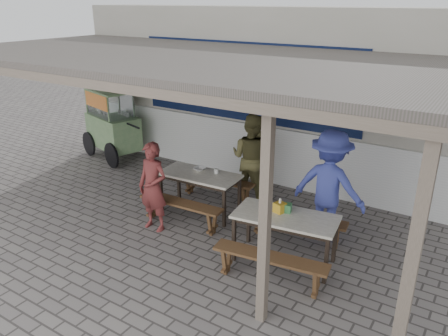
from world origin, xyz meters
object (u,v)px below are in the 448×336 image
at_px(bench_right_street, 270,263).
at_px(condiment_bowl, 200,169).
at_px(bench_left_wall, 217,183).
at_px(patron_right_table, 329,186).
at_px(table_left, 200,178).
at_px(bench_left_street, 181,208).
at_px(condiment_jar, 216,171).
at_px(patron_street_side, 153,187).
at_px(patron_wall_side, 252,158).
at_px(donation_box, 285,207).
at_px(tissue_box, 280,207).
at_px(table_right, 285,220).
at_px(vendor_cart, 112,122).
at_px(bench_right_wall, 296,222).

bearing_deg(bench_right_street, condiment_bowl, 139.18).
relative_size(bench_left_wall, patron_right_table, 0.86).
distance_m(table_left, bench_left_street, 0.69).
height_order(patron_right_table, condiment_jar, patron_right_table).
distance_m(patron_street_side, condiment_jar, 1.20).
relative_size(bench_right_street, patron_street_side, 1.05).
height_order(bench_left_wall, patron_wall_side, patron_wall_side).
bearing_deg(condiment_bowl, donation_box, -18.34).
xyz_separation_m(patron_wall_side, tissue_box, (1.35, -1.57, -0.03)).
bearing_deg(bench_left_street, condiment_jar, 71.38).
bearing_deg(donation_box, patron_right_table, 69.44).
bearing_deg(patron_right_table, patron_street_side, 28.22).
height_order(bench_right_street, tissue_box, tissue_box).
relative_size(table_right, bench_right_street, 0.97).
relative_size(patron_wall_side, donation_box, 8.97).
bearing_deg(condiment_bowl, table_left, -54.84).
bearing_deg(condiment_bowl, table_right, -20.48).
height_order(bench_right_street, condiment_jar, condiment_jar).
xyz_separation_m(vendor_cart, tissue_box, (5.33, -1.85, -0.08)).
bearing_deg(condiment_jar, patron_street_side, -116.42).
bearing_deg(bench_left_street, bench_left_wall, 90.00).
bearing_deg(condiment_jar, condiment_bowl, -174.41).
bearing_deg(bench_left_street, patron_right_table, 20.53).
relative_size(tissue_box, condiment_bowl, 0.70).
bearing_deg(condiment_jar, donation_box, -22.80).
relative_size(table_left, tissue_box, 10.02).
distance_m(table_right, tissue_box, 0.20).
relative_size(patron_right_table, condiment_bowl, 8.59).
height_order(vendor_cart, patron_street_side, vendor_cart).
relative_size(bench_right_wall, patron_street_side, 1.05).
bearing_deg(bench_right_street, vendor_cart, 147.67).
distance_m(tissue_box, condiment_bowl, 2.07).
relative_size(bench_left_wall, patron_wall_side, 0.91).
height_order(donation_box, condiment_jar, donation_box).
bearing_deg(patron_street_side, tissue_box, 7.85).
height_order(vendor_cart, donation_box, vendor_cart).
bearing_deg(table_left, donation_box, -18.74).
distance_m(vendor_cart, condiment_jar, 3.89).
xyz_separation_m(bench_left_street, patron_right_table, (2.20, 0.97, 0.56)).
xyz_separation_m(table_left, patron_street_side, (-0.29, -0.90, 0.09)).
distance_m(bench_left_street, vendor_cart, 4.02).
relative_size(table_left, patron_wall_side, 0.87).
bearing_deg(condiment_jar, bench_left_street, -105.32).
distance_m(bench_right_street, patron_right_table, 1.74).
height_order(bench_right_street, bench_right_wall, same).
xyz_separation_m(condiment_jar, condiment_bowl, (-0.34, -0.03, -0.02)).
distance_m(patron_street_side, patron_wall_side, 2.05).
height_order(table_left, bench_left_street, table_left).
relative_size(bench_left_wall, condiment_bowl, 7.36).
relative_size(tissue_box, donation_box, 0.77).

